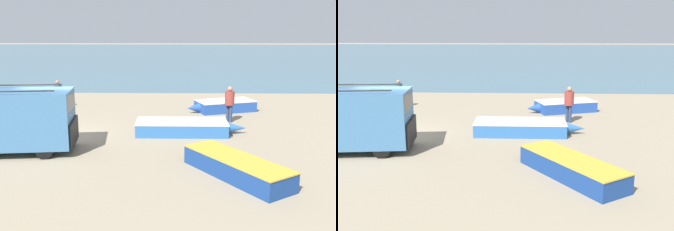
% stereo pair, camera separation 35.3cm
% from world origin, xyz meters
% --- Properties ---
extents(ground_plane, '(200.00, 200.00, 0.00)m').
position_xyz_m(ground_plane, '(0.00, 0.00, 0.00)').
color(ground_plane, gray).
extents(sea_water, '(120.00, 80.00, 0.01)m').
position_xyz_m(sea_water, '(0.00, 52.00, 0.00)').
color(sea_water, '#477084').
rests_on(sea_water, ground_plane).
extents(parked_van, '(5.03, 2.58, 2.50)m').
position_xyz_m(parked_van, '(-1.29, -1.81, 1.30)').
color(parked_van, teal).
rests_on(parked_van, ground_plane).
extents(fishing_rowboat_0, '(4.03, 2.57, 0.61)m').
position_xyz_m(fishing_rowboat_0, '(7.67, 5.90, 0.30)').
color(fishing_rowboat_0, '#234CA3').
rests_on(fishing_rowboat_0, ground_plane).
extents(fishing_rowboat_1, '(3.48, 4.52, 0.64)m').
position_xyz_m(fishing_rowboat_1, '(6.81, -3.96, 0.32)').
color(fishing_rowboat_1, navy).
rests_on(fishing_rowboat_1, ground_plane).
extents(fishing_rowboat_2, '(4.92, 1.72, 0.58)m').
position_xyz_m(fishing_rowboat_2, '(5.39, 1.02, 0.29)').
color(fishing_rowboat_2, '#2D66AD').
rests_on(fishing_rowboat_2, ground_plane).
extents(fisherman_1, '(0.43, 0.43, 1.65)m').
position_xyz_m(fisherman_1, '(-1.93, 6.56, 0.99)').
color(fisherman_1, '#5B564C').
rests_on(fisherman_1, ground_plane).
extents(fisherman_2, '(0.47, 0.47, 1.81)m').
position_xyz_m(fisherman_2, '(7.67, 3.28, 1.08)').
color(fisherman_2, navy).
rests_on(fisherman_2, ground_plane).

